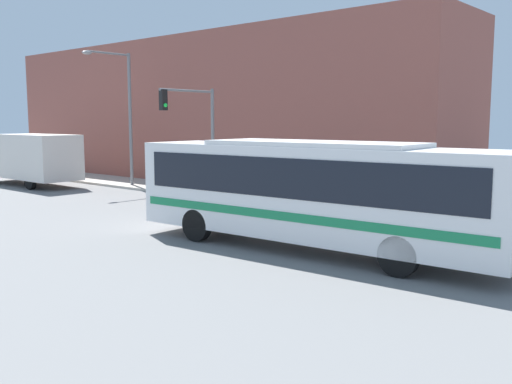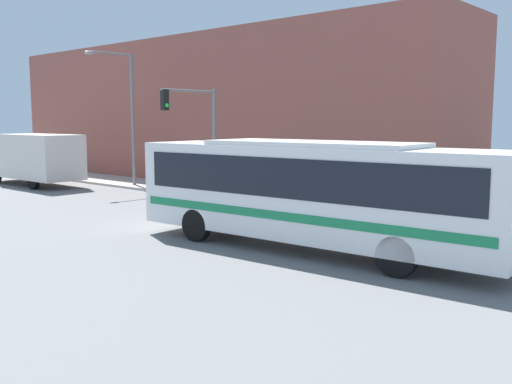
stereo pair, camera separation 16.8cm
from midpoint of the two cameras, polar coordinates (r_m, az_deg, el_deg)
ground_plane at (r=16.79m, az=9.87°, el=-5.69°), size 120.00×120.00×0.00m
sidewalk at (r=35.11m, az=-13.23°, el=1.03°), size 3.29×70.00×0.13m
building_facade at (r=35.84m, az=-4.82°, el=8.06°), size 6.00×32.73×8.54m
city_bus at (r=16.20m, az=5.90°, el=0.41°), size 3.13×11.41×3.13m
delivery_truck at (r=35.00m, az=-21.18°, el=3.25°), size 2.43×7.58×2.92m
fire_hydrant at (r=22.09m, az=12.18°, el=-1.39°), size 0.27×0.36×0.71m
traffic_light_pole at (r=26.63m, az=-5.80°, el=6.95°), size 3.28×0.35×5.06m
parking_meter at (r=25.48m, az=0.34°, el=1.03°), size 0.14×0.14×1.25m
street_lamp at (r=32.26m, az=-12.71°, el=8.33°), size 2.96×0.28×7.20m
pedestrian_near_corner at (r=25.86m, az=4.30°, el=1.21°), size 0.34×0.34×1.76m
pedestrian_mid_block at (r=25.15m, az=3.80°, el=0.81°), size 0.34×0.34×1.58m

